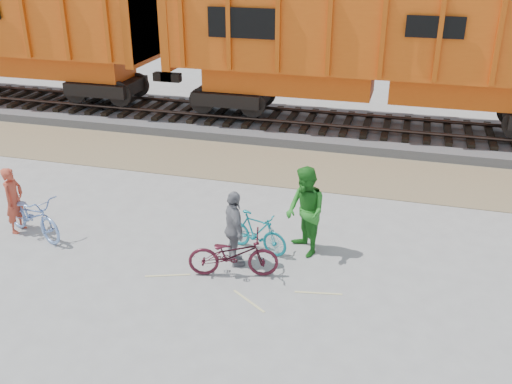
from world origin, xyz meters
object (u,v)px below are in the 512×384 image
bicycle_maroon (233,254)px  person_man (305,212)px  bicycle_blue (32,215)px  person_solo (14,200)px  person_woman (234,229)px  hopper_car_center (385,45)px  bicycle_teal (256,232)px

bicycle_maroon → person_man: 1.79m
bicycle_blue → person_solo: (-0.50, 0.10, 0.26)m
bicycle_blue → person_woman: bearing=-68.1°
bicycle_maroon → person_solo: bearing=70.7°
hopper_car_center → person_solo: (-7.36, -8.95, -2.24)m
bicycle_blue → person_woman: person_woman is taller
bicycle_teal → person_solo: size_ratio=0.96×
hopper_car_center → bicycle_blue: (-6.86, -9.05, -2.50)m
bicycle_maroon → person_solo: (-5.30, 0.47, 0.30)m
hopper_car_center → person_solo: size_ratio=9.12×
hopper_car_center → bicycle_teal: (-1.88, -8.36, -2.56)m
bicycle_teal → person_woman: size_ratio=0.91×
bicycle_maroon → hopper_car_center: bearing=-26.6°
bicycle_blue → bicycle_maroon: size_ratio=1.08×
bicycle_blue → bicycle_teal: bicycle_blue is taller
hopper_car_center → bicycle_teal: bearing=-102.7°
hopper_car_center → person_solo: bearing=-129.4°
hopper_car_center → bicycle_teal: size_ratio=9.48×
bicycle_teal → person_man: size_ratio=0.77×
bicycle_blue → person_man: 6.06m
bicycle_teal → bicycle_maroon: (-0.18, -1.05, 0.02)m
bicycle_blue → person_man: bearing=-60.1°
bicycle_blue → hopper_car_center: bearing=-15.7°
hopper_car_center → bicycle_blue: size_ratio=7.28×
person_woman → bicycle_teal: bearing=-56.3°
person_man → person_woman: bearing=-93.3°
bicycle_maroon → person_man: (1.18, 1.25, 0.49)m
bicycle_blue → person_woman: (4.70, 0.03, 0.31)m
bicycle_teal → person_woman: bearing=173.3°
bicycle_blue → person_man: size_ratio=1.00×
bicycle_blue → person_woman: 4.71m
bicycle_teal → bicycle_maroon: 1.07m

